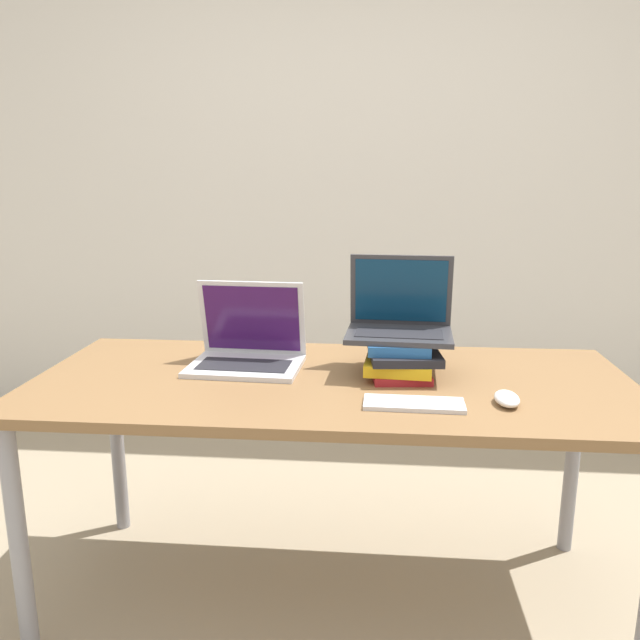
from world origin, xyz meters
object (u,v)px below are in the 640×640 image
object	(u,v)px
book_stack	(400,356)
laptop_on_books	(400,320)
wireless_keyboard	(414,404)
mouse	(507,399)
laptop_left	(248,350)

from	to	relation	value
book_stack	laptop_on_books	world-z (taller)	laptop_on_books
wireless_keyboard	mouse	bearing A→B (deg)	7.76
laptop_left	laptop_on_books	xyz separation A→B (m)	(0.48, -0.01, 0.11)
laptop_left	book_stack	bearing A→B (deg)	-5.67
laptop_on_books	mouse	bearing A→B (deg)	-44.75
mouse	wireless_keyboard	bearing A→B (deg)	-172.24
laptop_left	wireless_keyboard	distance (m)	0.60
laptop_left	mouse	distance (m)	0.81
book_stack	wireless_keyboard	bearing A→B (deg)	-83.88
book_stack	wireless_keyboard	size ratio (longest dim) A/B	1.06
laptop_left	laptop_on_books	distance (m)	0.49
laptop_left	mouse	bearing A→B (deg)	-20.46
book_stack	wireless_keyboard	distance (m)	0.27
book_stack	mouse	bearing A→B (deg)	-40.38
book_stack	laptop_on_books	distance (m)	0.11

